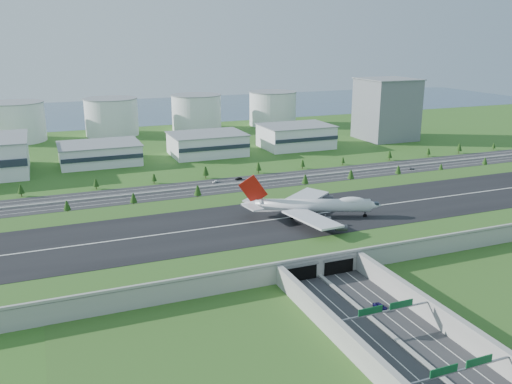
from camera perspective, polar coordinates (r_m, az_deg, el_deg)
name	(u,v)px	position (r m, az deg, el deg)	size (l,w,h in m)	color
ground	(271,236)	(265.48, 1.61, -4.62)	(1200.00, 1200.00, 0.00)	#275C1C
airfield_deck	(271,228)	(263.96, 1.62, -3.79)	(520.00, 100.00, 9.20)	gray
underpass_road	(393,328)	(185.71, 14.20, -13.70)	(38.80, 120.40, 8.00)	#28282B
sign_gantry_near	(386,312)	(187.07, 13.48, -12.18)	(38.70, 0.70, 9.80)	gray
sign_gantry_far	(461,371)	(164.16, 20.77, -17.21)	(38.70, 0.70, 9.80)	gray
north_expressway	(213,187)	(350.32, -4.54, 0.56)	(560.00, 36.00, 0.12)	#28282B
tree_row	(231,178)	(351.53, -2.63, 1.44)	(502.04, 48.68, 8.40)	#3D2819
hangar_mid_a	(100,154)	(428.28, -16.12, 3.90)	(58.00, 42.00, 15.00)	silver
hangar_mid_b	(207,144)	(443.91, -5.15, 5.03)	(58.00, 42.00, 17.00)	silver
hangar_mid_c	(296,136)	(472.32, 4.22, 5.85)	(58.00, 42.00, 19.00)	silver
office_tower	(386,109)	(521.80, 13.56, 8.44)	(46.00, 46.00, 55.00)	slate
fuel_tank_a	(16,122)	(543.45, -23.92, 6.74)	(50.00, 50.00, 35.00)	white
fuel_tank_b	(112,117)	(546.76, -14.96, 7.63)	(50.00, 50.00, 35.00)	white
fuel_tank_c	(197,113)	(563.03, -6.28, 8.31)	(50.00, 50.00, 35.00)	white
fuel_tank_d	(273,109)	(591.20, 1.77, 8.78)	(50.00, 50.00, 35.00)	white
bay_water	(123,111)	(720.62, -13.82, 8.28)	(1200.00, 260.00, 0.06)	#38506B
boeing_747	(311,205)	(266.32, 5.86, -1.40)	(66.88, 62.00, 21.80)	silver
car_0	(329,312)	(196.14, 7.74, -12.46)	(1.75, 4.35, 1.48)	#B6B6BB
car_2	(379,306)	(203.30, 12.87, -11.61)	(2.84, 6.17, 1.71)	#100D43
car_5	(239,179)	(365.61, -1.83, 1.42)	(1.70, 4.89, 1.61)	black
car_6	(411,169)	(409.53, 16.03, 2.39)	(2.21, 4.79, 1.33)	#A2A1A6
car_7	(215,182)	(359.47, -4.29, 1.10)	(1.96, 4.82, 1.40)	white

